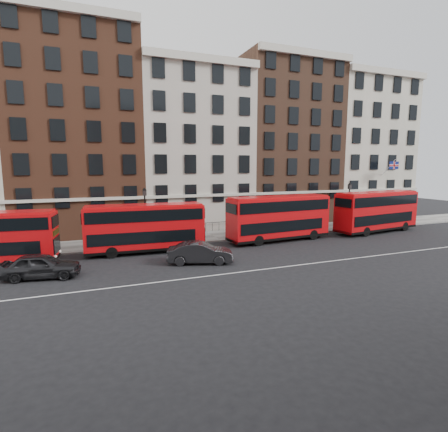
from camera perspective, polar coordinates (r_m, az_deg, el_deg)
name	(u,v)px	position (r m, az deg, el deg)	size (l,w,h in m)	color
ground	(257,262)	(27.76, 5.40, -7.44)	(120.00, 120.00, 0.00)	black
pavement	(212,236)	(37.14, -1.94, -3.27)	(80.00, 5.00, 0.15)	slate
kerb	(221,241)	(34.85, -0.56, -4.02)	(80.00, 0.30, 0.16)	gray
road_centre_line	(269,269)	(26.06, 7.40, -8.51)	(70.00, 0.12, 0.01)	white
building_terrace	(189,143)	(43.42, -5.72, 11.85)	(64.00, 11.95, 22.00)	#B2AD9A
bus_b	(145,227)	(30.75, -12.78, -1.76)	(10.13, 2.99, 4.20)	red
bus_c	(279,217)	(35.14, 8.91, -0.15)	(10.90, 3.42, 4.51)	red
bus_d	(377,211)	(42.88, 23.65, 0.82)	(11.16, 4.08, 4.59)	red
car_rear	(41,266)	(26.54, -27.67, -7.23)	(1.98, 4.91, 1.67)	black
car_front	(200,253)	(27.10, -3.90, -6.01)	(1.75, 5.01, 1.65)	black
lamp_post_left	(145,213)	(33.36, -12.73, 0.45)	(0.44, 0.44, 5.33)	black
lamp_post_right	(349,203)	(44.12, 19.71, 2.03)	(0.44, 0.44, 5.33)	black
traffic_light	(385,207)	(46.98, 24.84, 1.33)	(0.25, 0.45, 3.27)	black
iron_railings	(206,227)	(39.08, -3.02, -1.84)	(6.60, 0.06, 1.00)	black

